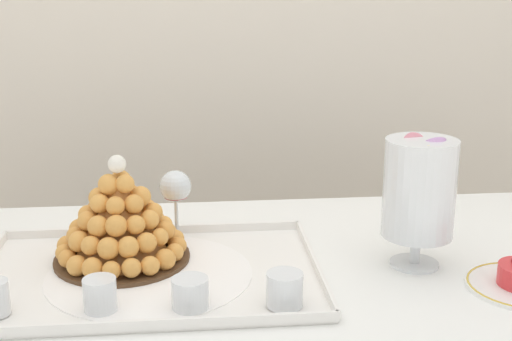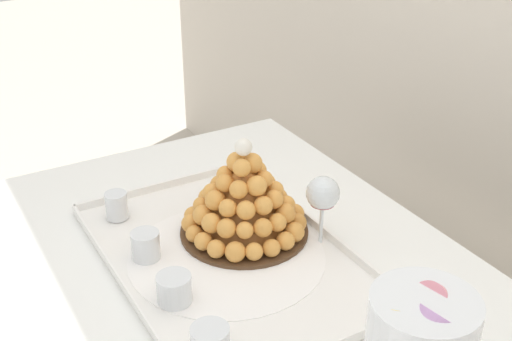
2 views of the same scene
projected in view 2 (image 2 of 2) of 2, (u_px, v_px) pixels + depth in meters
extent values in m
cylinder|color=brown|center=(4.00, 335.00, 1.70)|extent=(0.04, 0.04, 0.73)
cylinder|color=brown|center=(259.00, 251.00, 2.03)|extent=(0.04, 0.04, 0.73)
cube|color=brown|center=(270.00, 330.00, 1.16)|extent=(1.50, 0.87, 0.02)
cube|color=white|center=(270.00, 325.00, 1.16)|extent=(1.56, 0.93, 0.00)
cube|color=white|center=(456.00, 302.00, 1.43)|extent=(1.56, 0.01, 0.27)
cube|color=white|center=(124.00, 199.00, 1.82)|extent=(0.01, 0.93, 0.27)
cube|color=white|center=(227.00, 258.00, 1.33)|extent=(0.64, 0.43, 0.01)
cube|color=white|center=(124.00, 286.00, 1.23)|extent=(0.64, 0.01, 0.02)
cube|color=white|center=(316.00, 224.00, 1.42)|extent=(0.64, 0.01, 0.02)
cube|color=white|center=(164.00, 185.00, 1.57)|extent=(0.01, 0.43, 0.02)
cylinder|color=white|center=(227.00, 256.00, 1.33)|extent=(0.39, 0.39, 0.00)
cylinder|color=#4C331E|center=(244.00, 231.00, 1.40)|extent=(0.27, 0.27, 0.01)
cone|color=#C27C38|center=(244.00, 195.00, 1.36)|extent=(0.19, 0.19, 0.17)
sphere|color=gold|center=(272.00, 248.00, 1.30)|extent=(0.04, 0.04, 0.04)
sphere|color=#E59C46|center=(285.00, 241.00, 1.33)|extent=(0.04, 0.04, 0.04)
sphere|color=#E69E48|center=(294.00, 232.00, 1.35)|extent=(0.04, 0.04, 0.04)
sphere|color=gold|center=(297.00, 223.00, 1.38)|extent=(0.04, 0.04, 0.04)
sphere|color=gold|center=(295.00, 213.00, 1.42)|extent=(0.04, 0.04, 0.04)
sphere|color=#E79F48|center=(287.00, 206.00, 1.45)|extent=(0.04, 0.04, 0.04)
sphere|color=gold|center=(275.00, 200.00, 1.47)|extent=(0.04, 0.04, 0.04)
sphere|color=#E79E48|center=(260.00, 196.00, 1.48)|extent=(0.04, 0.04, 0.04)
sphere|color=gold|center=(244.00, 195.00, 1.49)|extent=(0.04, 0.04, 0.04)
sphere|color=gold|center=(228.00, 197.00, 1.48)|extent=(0.04, 0.04, 0.04)
sphere|color=#E89F48|center=(213.00, 201.00, 1.47)|extent=(0.04, 0.04, 0.04)
sphere|color=gold|center=(201.00, 206.00, 1.44)|extent=(0.04, 0.04, 0.04)
sphere|color=#E79F48|center=(193.00, 216.00, 1.41)|extent=(0.04, 0.04, 0.04)
sphere|color=#E59C46|center=(191.00, 224.00, 1.38)|extent=(0.04, 0.04, 0.04)
sphere|color=#E59C46|center=(194.00, 234.00, 1.35)|extent=(0.04, 0.04, 0.04)
sphere|color=#E89F49|center=(203.00, 241.00, 1.32)|extent=(0.04, 0.04, 0.04)
sphere|color=#E69E48|center=(218.00, 248.00, 1.30)|extent=(0.04, 0.04, 0.04)
sphere|color=gold|center=(235.00, 252.00, 1.29)|extent=(0.04, 0.04, 0.04)
sphere|color=#E89F49|center=(254.00, 252.00, 1.29)|extent=(0.04, 0.04, 0.04)
sphere|color=#E89F48|center=(277.00, 222.00, 1.32)|extent=(0.04, 0.04, 0.04)
sphere|color=gold|center=(285.00, 214.00, 1.35)|extent=(0.04, 0.04, 0.04)
sphere|color=#E89F49|center=(286.00, 205.00, 1.38)|extent=(0.04, 0.04, 0.04)
sphere|color=gold|center=(279.00, 197.00, 1.42)|extent=(0.03, 0.03, 0.03)
sphere|color=#E59C46|center=(267.00, 190.00, 1.44)|extent=(0.04, 0.04, 0.04)
sphere|color=#E8A049|center=(252.00, 187.00, 1.45)|extent=(0.04, 0.04, 0.04)
sphere|color=gold|center=(235.00, 188.00, 1.45)|extent=(0.04, 0.04, 0.04)
sphere|color=gold|center=(220.00, 191.00, 1.44)|extent=(0.03, 0.03, 0.03)
sphere|color=#E89F48|center=(208.00, 198.00, 1.41)|extent=(0.04, 0.04, 0.04)
sphere|color=#E69D47|center=(202.00, 205.00, 1.38)|extent=(0.04, 0.04, 0.04)
sphere|color=#E69D47|center=(203.00, 215.00, 1.35)|extent=(0.04, 0.04, 0.04)
sphere|color=#E8A049|center=(212.00, 223.00, 1.32)|extent=(0.04, 0.04, 0.04)
sphere|color=#E59C46|center=(226.00, 228.00, 1.30)|extent=(0.04, 0.04, 0.04)
sphere|color=#E8A049|center=(245.00, 230.00, 1.30)|extent=(0.03, 0.03, 0.03)
sphere|color=gold|center=(263.00, 228.00, 1.30)|extent=(0.04, 0.04, 0.04)
sphere|color=#E59C46|center=(274.00, 199.00, 1.34)|extent=(0.04, 0.04, 0.04)
sphere|color=#E49B46|center=(275.00, 190.00, 1.37)|extent=(0.04, 0.04, 0.04)
sphere|color=#E59C46|center=(266.00, 183.00, 1.40)|extent=(0.04, 0.04, 0.04)
sphere|color=gold|center=(251.00, 178.00, 1.41)|extent=(0.04, 0.04, 0.04)
sphere|color=#E69D47|center=(233.00, 179.00, 1.41)|extent=(0.04, 0.04, 0.04)
sphere|color=#E59C46|center=(219.00, 184.00, 1.39)|extent=(0.04, 0.04, 0.04)
sphere|color=#E69D47|center=(212.00, 193.00, 1.36)|extent=(0.04, 0.04, 0.04)
sphere|color=gold|center=(215.00, 200.00, 1.33)|extent=(0.04, 0.04, 0.04)
sphere|color=#E59C46|center=(228.00, 208.00, 1.31)|extent=(0.04, 0.04, 0.04)
sphere|color=#E8A049|center=(246.00, 210.00, 1.30)|extent=(0.04, 0.04, 0.04)
sphere|color=#E79E48|center=(263.00, 206.00, 1.31)|extent=(0.04, 0.04, 0.04)
sphere|color=gold|center=(264.00, 179.00, 1.34)|extent=(0.04, 0.04, 0.04)
sphere|color=#E69D47|center=(257.00, 171.00, 1.37)|extent=(0.04, 0.04, 0.04)
sphere|color=#E69D47|center=(240.00, 170.00, 1.38)|extent=(0.04, 0.04, 0.04)
sphere|color=#E8A049|center=(226.00, 175.00, 1.36)|extent=(0.04, 0.04, 0.04)
sphere|color=gold|center=(225.00, 183.00, 1.33)|extent=(0.04, 0.04, 0.04)
sphere|color=gold|center=(239.00, 189.00, 1.31)|extent=(0.04, 0.04, 0.04)
sphere|color=#E79E48|center=(257.00, 186.00, 1.31)|extent=(0.04, 0.04, 0.04)
sphere|color=gold|center=(252.00, 163.00, 1.33)|extent=(0.04, 0.04, 0.04)
sphere|color=#E69D47|center=(237.00, 162.00, 1.34)|extent=(0.04, 0.04, 0.04)
sphere|color=#E69E48|center=(242.00, 168.00, 1.31)|extent=(0.04, 0.04, 0.04)
sphere|color=white|center=(243.00, 147.00, 1.31)|extent=(0.04, 0.04, 0.04)
cylinder|color=silver|center=(117.00, 205.00, 1.44)|extent=(0.05, 0.05, 0.06)
cylinder|color=brown|center=(117.00, 212.00, 1.45)|extent=(0.04, 0.04, 0.02)
cylinder|color=#8C603D|center=(116.00, 204.00, 1.44)|extent=(0.04, 0.04, 0.02)
sphere|color=brown|center=(117.00, 198.00, 1.43)|extent=(0.01, 0.01, 0.01)
cylinder|color=silver|center=(146.00, 245.00, 1.31)|extent=(0.06, 0.06, 0.06)
cylinder|color=gold|center=(146.00, 252.00, 1.32)|extent=(0.05, 0.05, 0.02)
cylinder|color=#EAC166|center=(145.00, 243.00, 1.31)|extent=(0.05, 0.05, 0.02)
sphere|color=brown|center=(146.00, 239.00, 1.30)|extent=(0.02, 0.02, 0.02)
cylinder|color=silver|center=(174.00, 289.00, 1.19)|extent=(0.06, 0.06, 0.05)
cylinder|color=brown|center=(175.00, 295.00, 1.20)|extent=(0.06, 0.06, 0.02)
cylinder|color=#8C603D|center=(174.00, 287.00, 1.19)|extent=(0.06, 0.06, 0.02)
sphere|color=brown|center=(174.00, 279.00, 1.19)|extent=(0.02, 0.02, 0.02)
cylinder|color=white|center=(210.00, 341.00, 1.06)|extent=(0.06, 0.06, 0.02)
sphere|color=brown|center=(211.00, 339.00, 1.04)|extent=(0.02, 0.02, 0.02)
cylinder|color=#9ED860|center=(401.00, 323.00, 0.87)|extent=(0.06, 0.05, 0.06)
cylinder|color=#F9A54C|center=(407.00, 318.00, 0.84)|extent=(0.06, 0.05, 0.05)
cylinder|color=#9ED860|center=(428.00, 334.00, 0.82)|extent=(0.07, 0.06, 0.07)
cylinder|color=#E54C47|center=(431.00, 319.00, 0.84)|extent=(0.05, 0.05, 0.03)
cylinder|color=yellow|center=(399.00, 311.00, 0.82)|extent=(0.05, 0.05, 0.04)
cylinder|color=#D199D8|center=(436.00, 322.00, 0.80)|extent=(0.06, 0.05, 0.06)
cylinder|color=pink|center=(430.00, 302.00, 0.84)|extent=(0.06, 0.05, 0.06)
cylinder|color=silver|center=(320.00, 243.00, 1.38)|extent=(0.06, 0.06, 0.00)
cylinder|color=silver|center=(321.00, 225.00, 1.35)|extent=(0.01, 0.01, 0.09)
sphere|color=silver|center=(323.00, 193.00, 1.32)|extent=(0.07, 0.07, 0.07)
cylinder|color=maroon|center=(323.00, 196.00, 1.32)|extent=(0.05, 0.05, 0.04)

